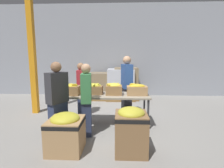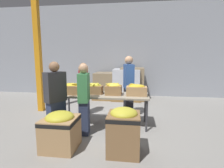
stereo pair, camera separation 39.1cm
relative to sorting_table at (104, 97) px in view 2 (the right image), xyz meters
The scene contains 17 objects.
ground_plane 0.73m from the sorting_table, ahead, with size 30.00×30.00×0.00m, color gray.
wall_back 3.84m from the sorting_table, 90.00° to the left, with size 16.00×0.08×4.00m.
sorting_table is the anchor object (origin of this frame).
banana_box_0 0.86m from the sorting_table, behind, with size 0.46×0.35×0.30m.
banana_box_1 0.35m from the sorting_table, 169.23° to the left, with size 0.48×0.31×0.29m.
banana_box_2 0.32m from the sorting_table, ahead, with size 0.40×0.32×0.30m.
banana_box_3 0.84m from the sorting_table, ahead, with size 0.49×0.31×0.29m.
volunteer_0 0.95m from the sorting_table, 50.92° to the left, with size 0.34×0.51×1.74m.
volunteer_1 1.19m from the sorting_table, 139.39° to the right, with size 0.41×0.48×1.62m.
volunteer_2 1.04m from the sorting_table, 135.08° to the left, with size 0.25×0.43×1.55m.
volunteer_3 0.68m from the sorting_table, 119.32° to the right, with size 0.26×0.45×1.57m.
donation_bin_0 1.47m from the sorting_table, 114.14° to the right, with size 0.62×0.62×0.72m.
donation_bin_1 1.46m from the sorting_table, 65.46° to the right, with size 0.56×0.56×0.84m.
support_pillar 2.70m from the sorting_table, 158.16° to the left, with size 0.16×0.16×4.00m.
pallet_stack_0 2.94m from the sorting_table, 97.30° to the left, with size 1.11×1.11×1.08m.
pallet_stack_1 3.01m from the sorting_table, 77.53° to the left, with size 1.02×1.02×1.29m.
pallet_stack_2 2.88m from the sorting_table, 81.43° to the left, with size 1.14×1.14×1.24m.
Camera 2 is at (0.78, -4.22, 1.70)m, focal length 28.00 mm.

